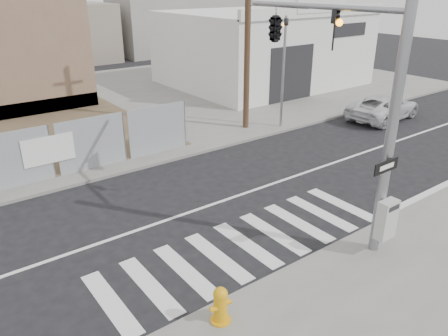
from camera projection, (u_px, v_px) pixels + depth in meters
ground at (197, 210)px, 13.94m from camera, size 100.00×100.00×0.00m
sidewalk_far at (58, 112)px, 24.24m from camera, size 50.00×20.00×0.12m
signal_pole at (310, 58)px, 11.92m from camera, size 0.96×5.87×7.00m
far_signal_pole at (284, 57)px, 20.36m from camera, size 0.16×0.20×5.60m
concrete_wall_right at (39, 51)px, 22.72m from camera, size 5.50×1.30×8.00m
auto_shop at (262, 47)px, 30.19m from camera, size 12.00×10.20×5.95m
utility_pole_right at (248, 18)px, 19.52m from camera, size 1.60×0.28×10.00m
fire_hydrant at (221, 305)px, 9.05m from camera, size 0.55×0.55×0.84m
suv at (384, 107)px, 22.94m from camera, size 4.81×2.55×1.29m
traffic_cone_d at (23, 171)px, 15.55m from camera, size 0.50×0.50×0.75m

